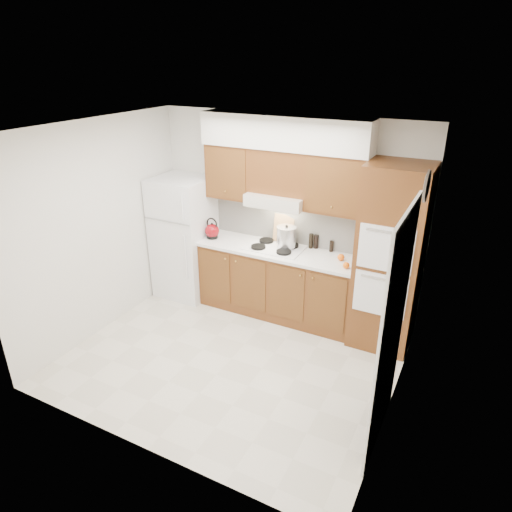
{
  "coord_description": "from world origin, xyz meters",
  "views": [
    {
      "loc": [
        2.25,
        -3.75,
        3.25
      ],
      "look_at": [
        0.09,
        0.45,
        1.15
      ],
      "focal_mm": 32.0,
      "sensor_mm": 36.0,
      "label": 1
    }
  ],
  "objects_px": {
    "oven_cabinet": "(390,259)",
    "kettle": "(212,231)",
    "fridge": "(185,237)",
    "stock_pot": "(286,237)"
  },
  "relations": [
    {
      "from": "oven_cabinet",
      "to": "kettle",
      "type": "distance_m",
      "value": 2.37
    },
    {
      "from": "fridge",
      "to": "oven_cabinet",
      "type": "relative_size",
      "value": 0.78
    },
    {
      "from": "kettle",
      "to": "stock_pot",
      "type": "relative_size",
      "value": 0.75
    },
    {
      "from": "oven_cabinet",
      "to": "stock_pot",
      "type": "relative_size",
      "value": 8.63
    },
    {
      "from": "kettle",
      "to": "fridge",
      "type": "bearing_deg",
      "value": -174.69
    },
    {
      "from": "fridge",
      "to": "kettle",
      "type": "height_order",
      "value": "fridge"
    },
    {
      "from": "fridge",
      "to": "stock_pot",
      "type": "bearing_deg",
      "value": 4.75
    },
    {
      "from": "fridge",
      "to": "stock_pot",
      "type": "distance_m",
      "value": 1.54
    },
    {
      "from": "oven_cabinet",
      "to": "kettle",
      "type": "xyz_separation_m",
      "value": [
        -2.37,
        -0.04,
        -0.05
      ]
    },
    {
      "from": "fridge",
      "to": "oven_cabinet",
      "type": "distance_m",
      "value": 2.86
    }
  ]
}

